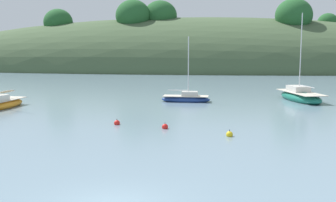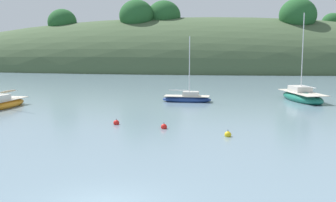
% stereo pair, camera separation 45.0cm
% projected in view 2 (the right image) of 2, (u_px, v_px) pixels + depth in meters
% --- Properties ---
extents(far_shoreline_hill, '(150.00, 36.00, 29.00)m').
position_uv_depth(far_shoreline_hill, '(199.00, 69.00, 98.92)').
color(far_shoreline_hill, '#425638').
rests_on(far_shoreline_hill, ground).
extents(sailboat_navy_dinghy, '(4.44, 8.07, 9.48)m').
position_uv_depth(sailboat_navy_dinghy, '(302.00, 97.00, 42.94)').
color(sailboat_navy_dinghy, '#196B56').
rests_on(sailboat_navy_dinghy, ground).
extents(sailboat_teal_outer, '(2.88, 6.44, 7.25)m').
position_uv_depth(sailboat_teal_outer, '(2.00, 104.00, 38.12)').
color(sailboat_teal_outer, orange).
rests_on(sailboat_teal_outer, ground).
extents(sailboat_yellow_far, '(5.15, 1.92, 6.94)m').
position_uv_depth(sailboat_yellow_far, '(187.00, 99.00, 42.30)').
color(sailboat_yellow_far, navy).
rests_on(sailboat_yellow_far, ground).
extents(mooring_buoy_channel, '(0.44, 0.44, 0.54)m').
position_uv_depth(mooring_buoy_channel, '(228.00, 135.00, 25.98)').
color(mooring_buoy_channel, yellow).
rests_on(mooring_buoy_channel, ground).
extents(mooring_buoy_inner, '(0.44, 0.44, 0.54)m').
position_uv_depth(mooring_buoy_inner, '(164.00, 127.00, 28.49)').
color(mooring_buoy_inner, red).
rests_on(mooring_buoy_inner, ground).
extents(mooring_buoy_outer, '(0.44, 0.44, 0.54)m').
position_uv_depth(mooring_buoy_outer, '(116.00, 123.00, 29.98)').
color(mooring_buoy_outer, red).
rests_on(mooring_buoy_outer, ground).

